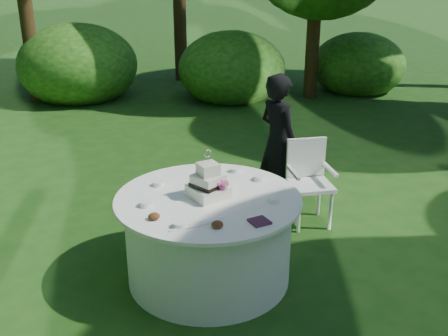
{
  "coord_description": "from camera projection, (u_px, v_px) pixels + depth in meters",
  "views": [
    {
      "loc": [
        -1.75,
        -3.55,
        2.59
      ],
      "look_at": [
        0.15,
        0.0,
        1.0
      ],
      "focal_mm": 42.0,
      "sensor_mm": 36.0,
      "label": 1
    }
  ],
  "objects": [
    {
      "name": "napkins",
      "position": [
        259.0,
        222.0,
        3.92
      ],
      "size": [
        0.14,
        0.14,
        0.02
      ],
      "primitive_type": "cube",
      "color": "#451D34",
      "rests_on": "table"
    },
    {
      "name": "petal_cups",
      "position": [
        185.0,
        220.0,
        3.9
      ],
      "size": [
        0.45,
        0.43,
        0.05
      ],
      "color": "#562D16",
      "rests_on": "table"
    },
    {
      "name": "cake",
      "position": [
        209.0,
        184.0,
        4.31
      ],
      "size": [
        0.32,
        0.32,
        0.42
      ],
      "color": "white",
      "rests_on": "table"
    },
    {
      "name": "ground",
      "position": [
        209.0,
        276.0,
        4.63
      ],
      "size": [
        80.0,
        80.0,
        0.0
      ],
      "primitive_type": "plane",
      "color": "#143E10",
      "rests_on": "ground"
    },
    {
      "name": "table",
      "position": [
        209.0,
        237.0,
        4.49
      ],
      "size": [
        1.56,
        1.56,
        0.77
      ],
      "color": "white",
      "rests_on": "ground"
    },
    {
      "name": "guest",
      "position": [
        278.0,
        142.0,
        5.7
      ],
      "size": [
        0.41,
        0.58,
        1.52
      ],
      "primitive_type": "imported",
      "rotation": [
        0.0,
        0.0,
        1.65
      ],
      "color": "black",
      "rests_on": "ground"
    },
    {
      "name": "feather_plume",
      "position": [
        198.0,
        224.0,
        3.89
      ],
      "size": [
        0.48,
        0.07,
        0.01
      ],
      "primitive_type": "ellipsoid",
      "color": "white",
      "rests_on": "table"
    },
    {
      "name": "votives",
      "position": [
        210.0,
        192.0,
        4.39
      ],
      "size": [
        1.18,
        0.89,
        0.04
      ],
      "color": "white",
      "rests_on": "table"
    },
    {
      "name": "chair",
      "position": [
        309.0,
        175.0,
        5.45
      ],
      "size": [
        0.53,
        0.52,
        0.89
      ],
      "color": "white",
      "rests_on": "ground"
    }
  ]
}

